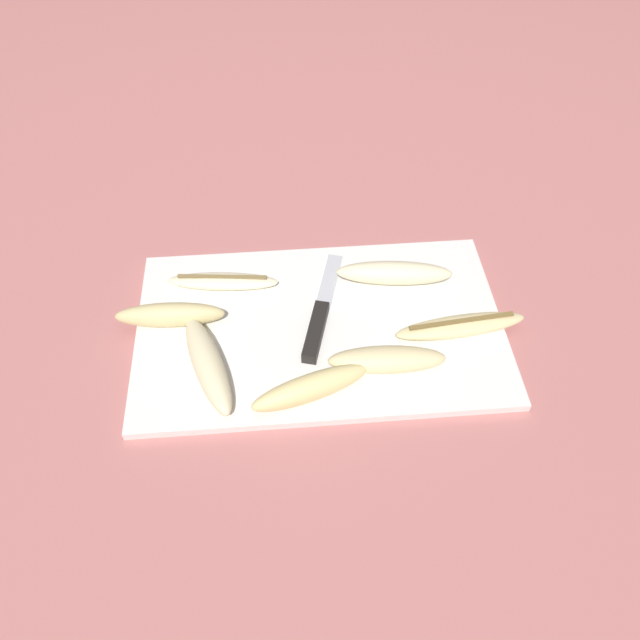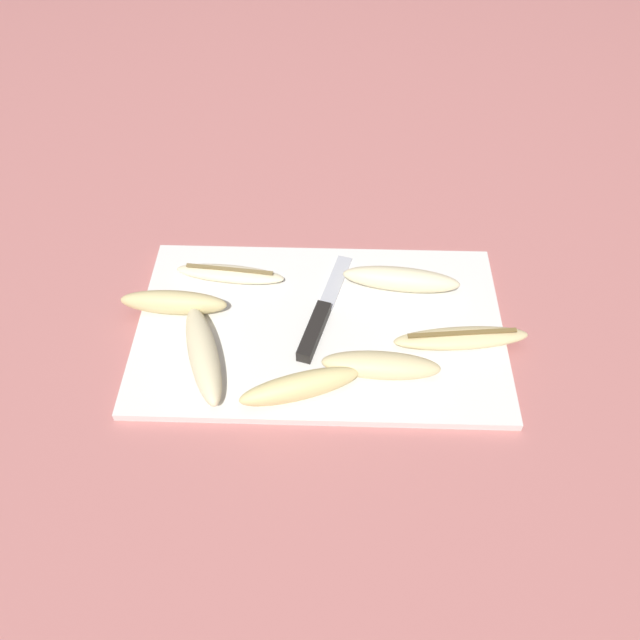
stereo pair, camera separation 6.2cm
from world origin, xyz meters
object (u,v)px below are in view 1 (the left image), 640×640
(knife, at_px, (318,323))
(banana_mellow_near, at_px, (460,326))
(banana_bright_far, at_px, (223,281))
(banana_ripe_center, at_px, (387,360))
(banana_pale_long, at_px, (394,273))
(banana_cream_curved, at_px, (208,364))
(banana_golden_short, at_px, (310,388))
(banana_spotted_left, at_px, (170,315))

(knife, xyz_separation_m, banana_mellow_near, (0.20, -0.02, 0.00))
(knife, distance_m, banana_bright_far, 0.16)
(banana_ripe_center, bearing_deg, banana_mellow_near, 25.40)
(banana_pale_long, bearing_deg, banana_cream_curved, -151.59)
(banana_pale_long, relative_size, banana_golden_short, 1.08)
(banana_mellow_near, bearing_deg, banana_cream_curved, -172.96)
(banana_mellow_near, xyz_separation_m, banana_golden_short, (-0.21, -0.09, 0.01))
(banana_spotted_left, bearing_deg, banana_pale_long, 9.77)
(banana_ripe_center, distance_m, banana_cream_curved, 0.23)
(banana_spotted_left, xyz_separation_m, banana_cream_curved, (0.06, -0.09, -0.00))
(knife, bearing_deg, banana_spotted_left, -170.73)
(banana_pale_long, bearing_deg, banana_golden_short, -125.66)
(banana_spotted_left, distance_m, banana_mellow_near, 0.40)
(knife, xyz_separation_m, banana_bright_far, (-0.13, 0.09, 0.00))
(banana_ripe_center, height_order, banana_golden_short, banana_golden_short)
(banana_mellow_near, bearing_deg, knife, 172.85)
(knife, height_order, banana_pale_long, banana_pale_long)
(banana_ripe_center, height_order, banana_mellow_near, banana_ripe_center)
(banana_bright_far, bearing_deg, knife, -33.81)
(banana_spotted_left, xyz_separation_m, banana_bright_far, (0.07, 0.07, -0.01))
(banana_spotted_left, bearing_deg, banana_golden_short, -36.40)
(banana_spotted_left, xyz_separation_m, banana_ripe_center, (0.29, -0.10, -0.00))
(banana_mellow_near, height_order, banana_golden_short, banana_golden_short)
(banana_pale_long, height_order, banana_golden_short, banana_golden_short)
(banana_pale_long, height_order, banana_mellow_near, banana_pale_long)
(knife, bearing_deg, banana_ripe_center, -27.06)
(banana_mellow_near, distance_m, banana_cream_curved, 0.35)
(knife, relative_size, banana_cream_curved, 1.21)
(banana_golden_short, bearing_deg, banana_spotted_left, 143.60)
(knife, height_order, banana_spotted_left, banana_spotted_left)
(banana_spotted_left, relative_size, banana_ripe_center, 0.97)
(knife, distance_m, banana_golden_short, 0.12)
(banana_spotted_left, distance_m, banana_cream_curved, 0.10)
(banana_ripe_center, bearing_deg, banana_pale_long, 77.40)
(banana_ripe_center, distance_m, banana_bright_far, 0.27)
(banana_bright_far, xyz_separation_m, banana_cream_curved, (-0.02, -0.16, 0.01))
(knife, relative_size, banana_bright_far, 1.25)
(banana_spotted_left, height_order, banana_mellow_near, banana_spotted_left)
(banana_bright_far, height_order, banana_golden_short, banana_golden_short)
(banana_ripe_center, bearing_deg, banana_bright_far, 142.57)
(knife, height_order, banana_ripe_center, banana_ripe_center)
(banana_bright_far, height_order, banana_cream_curved, banana_cream_curved)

